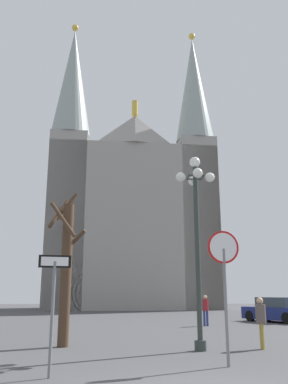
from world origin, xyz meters
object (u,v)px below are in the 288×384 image
object	(u,v)px
cathedral	(132,210)
parked_car_near_navy	(277,310)
bare_tree	(66,266)
street_lamp	(197,222)
one_way_arrow_sign	(53,297)
stop_sign	(224,269)
pedestrian_standing	(261,318)
pedestrian_walking	(205,307)

from	to	relation	value
cathedral	parked_car_near_navy	distance (m)	24.54
bare_tree	street_lamp	bearing A→B (deg)	-14.39
one_way_arrow_sign	stop_sign	bearing A→B (deg)	16.37
bare_tree	pedestrian_standing	xyz separation A→B (m)	(6.31, -0.83, -1.64)
bare_tree	pedestrian_standing	size ratio (longest dim) A/B	3.35
street_lamp	parked_car_near_navy	bearing A→B (deg)	60.83
parked_car_near_navy	cathedral	bearing A→B (deg)	112.89
parked_car_near_navy	pedestrian_standing	size ratio (longest dim) A/B	2.85
stop_sign	one_way_arrow_sign	xyz separation A→B (m)	(-4.00, -1.18, -0.67)
one_way_arrow_sign	pedestrian_walking	distance (m)	14.49
stop_sign	parked_car_near_navy	size ratio (longest dim) A/B	0.73
cathedral	pedestrian_walking	xyz separation A→B (m)	(3.80, -23.33, -9.98)
bare_tree	pedestrian_walking	distance (m)	10.49
pedestrian_walking	bare_tree	bearing A→B (deg)	-127.06
street_lamp	parked_car_near_navy	distance (m)	14.31
bare_tree	parked_car_near_navy	distance (m)	15.80
stop_sign	pedestrian_walking	xyz separation A→B (m)	(1.73, 12.12, -1.34)
bare_tree	pedestrian_walking	size ratio (longest dim) A/B	3.31
one_way_arrow_sign	pedestrian_standing	bearing A→B (deg)	35.85
one_way_arrow_sign	pedestrian_standing	xyz separation A→B (m)	(5.80, 4.19, -0.68)
stop_sign	street_lamp	world-z (taller)	street_lamp
pedestrian_standing	one_way_arrow_sign	bearing A→B (deg)	-144.15
parked_car_near_navy	pedestrian_standing	bearing A→B (deg)	-111.99
stop_sign	street_lamp	bearing A→B (deg)	93.98
stop_sign	pedestrian_standing	bearing A→B (deg)	59.18
stop_sign	street_lamp	size ratio (longest dim) A/B	0.53
cathedral	one_way_arrow_sign	distance (m)	37.84
cathedral	pedestrian_standing	distance (m)	34.16
one_way_arrow_sign	bare_tree	size ratio (longest dim) A/B	0.48
cathedral	one_way_arrow_sign	xyz separation A→B (m)	(-1.94, -36.63, -9.31)
stop_sign	parked_car_near_navy	world-z (taller)	stop_sign
pedestrian_walking	street_lamp	bearing A→B (deg)	-101.59
bare_tree	pedestrian_standing	distance (m)	6.57
pedestrian_standing	stop_sign	bearing A→B (deg)	-120.82
cathedral	street_lamp	world-z (taller)	cathedral
street_lamp	pedestrian_standing	xyz separation A→B (m)	(1.99, 0.27, -2.99)
stop_sign	pedestrian_walking	distance (m)	12.32
one_way_arrow_sign	bare_tree	distance (m)	5.14
parked_car_near_navy	pedestrian_walking	distance (m)	5.62
one_way_arrow_sign	street_lamp	world-z (taller)	street_lamp
cathedral	bare_tree	distance (m)	32.78
one_way_arrow_sign	parked_car_near_navy	xyz separation A→B (m)	(10.61, 16.09, -0.94)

